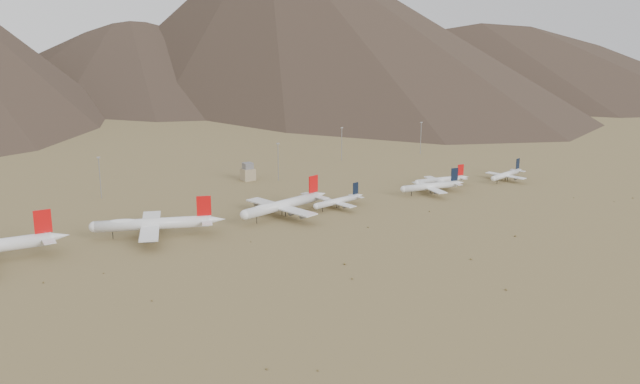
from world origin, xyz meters
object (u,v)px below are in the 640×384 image
widebody_east (283,205)px  control_tower (248,173)px  narrowbody_a (338,201)px  narrowbody_b (432,186)px  widebody_centre (153,224)px

widebody_east → control_tower: (21.09, 88.41, -1.27)m
narrowbody_a → control_tower: narrowbody_a is taller
narrowbody_b → control_tower: narrowbody_b is taller
widebody_centre → narrowbody_a: bearing=18.9°
widebody_centre → widebody_east: size_ratio=1.02×
narrowbody_b → control_tower: (-82.24, 92.10, 0.45)m
widebody_centre → widebody_east: widebody_centre is taller
widebody_centre → narrowbody_a: (108.92, -2.54, -2.72)m
widebody_centre → narrowbody_b: 176.55m
widebody_east → widebody_centre: bearing=164.2°
widebody_centre → control_tower: 128.42m
narrowbody_b → widebody_centre: bearing=-173.0°
widebody_centre → control_tower: widebody_centre is taller
widebody_east → narrowbody_b: 103.41m
narrowbody_a → narrowbody_b: 67.59m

